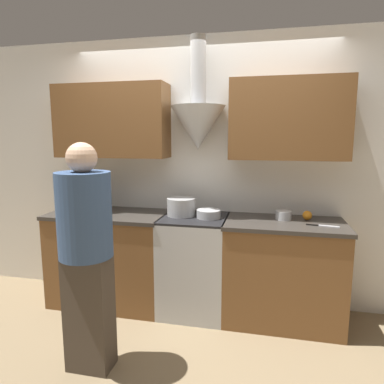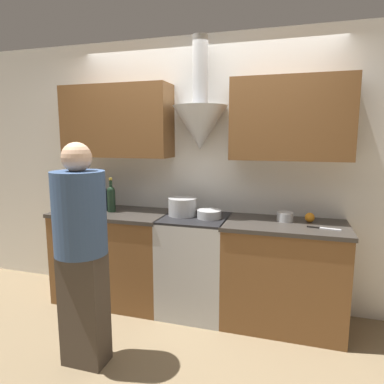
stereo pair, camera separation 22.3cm
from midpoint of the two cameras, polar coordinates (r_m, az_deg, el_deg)
ground_plane at (r=3.22m, az=0.90°, el=-21.65°), size 12.00×12.00×0.00m
wall_back at (r=3.35m, az=3.51°, el=5.82°), size 8.40×0.51×2.60m
counter_left at (r=3.59m, az=-11.11°, el=-10.35°), size 1.14×0.62×0.92m
counter_right at (r=3.21m, az=16.98°, el=-12.98°), size 1.04×0.62×0.92m
stove_range at (r=3.30m, az=2.49°, el=-11.92°), size 0.60×0.60×0.92m
wine_bottle_0 at (r=3.69m, az=-18.00°, el=-0.58°), size 0.07×0.07×0.35m
wine_bottle_1 at (r=3.64m, az=-16.51°, el=-0.49°), size 0.07×0.07×0.36m
wine_bottle_2 at (r=3.59m, az=-15.39°, el=-0.68°), size 0.07×0.07×0.33m
wine_bottle_3 at (r=3.54m, az=-14.26°, el=-0.90°), size 0.07×0.07×0.33m
wine_bottle_4 at (r=3.49m, az=-12.75°, el=-0.88°), size 0.07×0.07×0.33m
wine_bottle_5 at (r=3.43m, az=-11.52°, el=-0.93°), size 0.08×0.08×0.34m
stock_pot at (r=3.21m, az=0.36°, el=-2.49°), size 0.26×0.26×0.17m
mixing_bowl at (r=3.12m, az=4.93°, el=-3.72°), size 0.22×0.22×0.08m
orange_fruit at (r=3.18m, az=20.96°, el=-3.99°), size 0.08×0.08×0.08m
saucepan at (r=3.14m, az=17.24°, el=-3.98°), size 0.14×0.14×0.08m
chefs_knife at (r=3.00m, az=23.18°, el=-5.61°), size 0.26×0.07×0.01m
person_foreground_left at (r=2.52m, az=-15.57°, el=-8.86°), size 0.37×0.37×1.62m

